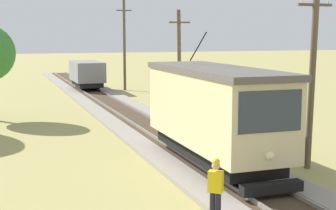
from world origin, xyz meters
TOP-DOWN VIEW (x-y plane):
  - red_tram at (0.00, 13.03)m, footprint 2.60×8.54m
  - freight_car at (0.00, 40.18)m, footprint 2.40×5.20m
  - utility_pole_near_tram at (3.38, 11.85)m, footprint 1.40×0.40m
  - utility_pole_mid at (3.38, 25.86)m, footprint 1.40×0.56m
  - utility_pole_far at (3.38, 39.94)m, footprint 1.40×0.28m
  - track_worker at (-2.21, 8.01)m, footprint 0.44×0.43m

SIDE VIEW (x-z plane):
  - track_worker at x=-2.21m, z-range 0.09..1.88m
  - freight_car at x=0.00m, z-range 0.40..2.71m
  - red_tram at x=0.00m, z-range -0.20..4.59m
  - utility_pole_mid at x=3.38m, z-range 0.10..6.63m
  - utility_pole_near_tram at x=3.38m, z-range 0.10..7.00m
  - utility_pole_far at x=3.38m, z-range 0.10..8.16m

